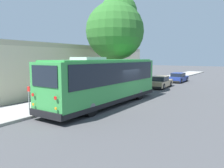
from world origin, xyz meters
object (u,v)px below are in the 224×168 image
(parked_sedan_tan, at_px, (160,82))
(parked_sedan_blue, at_px, (178,78))
(shuttle_bus, at_px, (106,80))
(sign_post_far, at_px, (55,97))
(street_tree, at_px, (116,27))
(sign_post_near, at_px, (29,100))

(parked_sedan_tan, distance_m, parked_sedan_blue, 6.81)
(shuttle_bus, height_order, parked_sedan_blue, shuttle_bus)
(shuttle_bus, xyz_separation_m, sign_post_far, (-3.15, 1.73, -0.92))
(street_tree, bearing_deg, sign_post_near, -175.62)
(parked_sedan_tan, bearing_deg, sign_post_near, 170.51)
(parked_sedan_tan, relative_size, parked_sedan_blue, 1.05)
(parked_sedan_blue, relative_size, street_tree, 0.49)
(parked_sedan_tan, bearing_deg, sign_post_far, 169.79)
(shuttle_bus, distance_m, parked_sedan_blue, 17.84)
(parked_sedan_blue, relative_size, sign_post_near, 2.84)
(parked_sedan_tan, height_order, street_tree, street_tree)
(parked_sedan_tan, bearing_deg, parked_sedan_blue, -4.10)
(parked_sedan_tan, xyz_separation_m, street_tree, (-5.83, 2.27, 5.60))
(street_tree, relative_size, sign_post_far, 6.32)
(sign_post_near, height_order, sign_post_far, sign_post_near)
(shuttle_bus, xyz_separation_m, parked_sedan_tan, (10.99, 0.24, -1.22))
(shuttle_bus, relative_size, sign_post_far, 7.52)
(parked_sedan_tan, height_order, parked_sedan_blue, parked_sedan_tan)
(shuttle_bus, distance_m, street_tree, 7.21)
(street_tree, xyz_separation_m, sign_post_far, (-8.31, -0.78, -5.30))
(parked_sedan_blue, distance_m, sign_post_near, 22.93)
(parked_sedan_blue, height_order, sign_post_far, sign_post_far)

